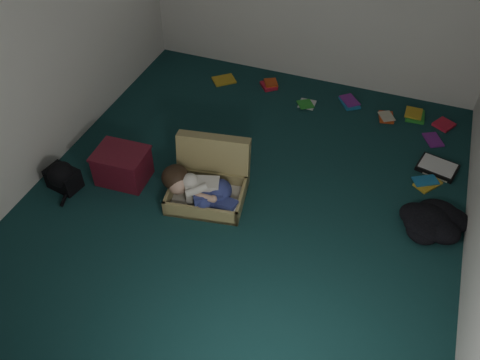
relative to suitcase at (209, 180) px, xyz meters
The scene contains 10 objects.
floor 0.38m from the suitcase, ahead, with size 4.50×4.50×0.00m, color #133737.
wall_front 2.50m from the suitcase, 81.02° to the right, with size 4.50×4.50×0.00m, color white.
wall_left 2.01m from the suitcase, behind, with size 4.50×4.50×0.00m, color white.
suitcase is the anchor object (origin of this frame).
person 0.19m from the suitcase, 95.73° to the right, with size 0.78×0.38×0.32m.
maroon_bin 0.88m from the suitcase, behind, with size 0.51×0.42×0.34m.
backpack 1.42m from the suitcase, 162.15° to the right, with size 0.38×0.31×0.23m, color black, non-canonical shape.
clothing_pile 2.07m from the suitcase, ahead, with size 0.47×0.39×0.15m, color black, non-canonical shape.
paper_tray 2.32m from the suitcase, 28.52° to the left, with size 0.43×0.36×0.05m.
book_scatter 2.05m from the suitcase, 54.03° to the left, with size 2.89×1.36×0.02m.
Camera 1 is at (1.16, -3.23, 3.49)m, focal length 38.00 mm.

